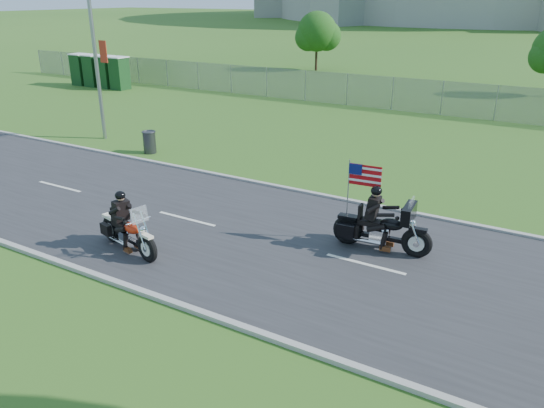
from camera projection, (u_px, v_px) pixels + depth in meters
The scene contains 14 objects.
ground at pixel (239, 233), 15.89m from camera, with size 420.00×420.00×0.00m, color #2A531A.
road at pixel (239, 233), 15.89m from camera, with size 120.00×8.00×0.04m, color #28282B.
curb_north at pixel (301, 191), 19.12m from camera, with size 120.00×0.18×0.12m, color #9E9B93.
curb_south at pixel (145, 293), 12.63m from camera, with size 120.00×0.18×0.12m, color #9E9B93.
fence at pixel (347, 89), 33.91m from camera, with size 60.00×0.03×2.00m, color gray.
streetlight at pixel (95, 18), 24.43m from camera, with size 0.90×2.46×10.00m.
porta_toilet_a at pixel (119, 74), 39.44m from camera, with size 1.10×1.10×2.30m, color #123A16.
porta_toilet_b at pixel (106, 73), 40.09m from camera, with size 1.10×1.10×2.30m, color #123A16.
porta_toilet_c at pixel (93, 71), 40.75m from camera, with size 1.10×1.10×2.30m, color #123A16.
porta_toilet_d at pixel (80, 70), 41.41m from camera, with size 1.10×1.10×2.30m, color #123A16.
tree_fence_mid at pixel (318, 34), 48.52m from camera, with size 3.96×3.69×5.30m.
motorcycle_lead at pixel (127, 233), 14.61m from camera, with size 2.57×1.03×1.75m.
motorcycle_follow at pixel (381, 229), 14.61m from camera, with size 2.81×0.94×2.34m.
trash_can at pixel (150, 142), 23.77m from camera, with size 0.56×0.56×0.97m, color #3E3D43.
Camera 1 is at (8.15, -11.97, 6.69)m, focal length 35.00 mm.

